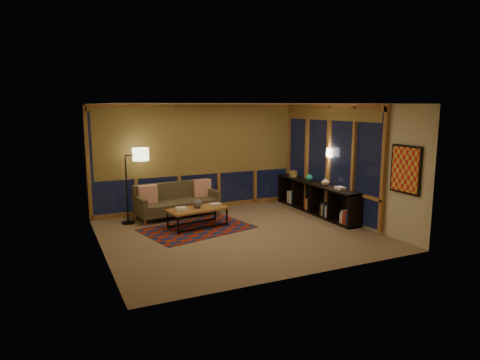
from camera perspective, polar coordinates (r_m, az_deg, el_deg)
name	(u,v)px	position (r m, az deg, el deg)	size (l,w,h in m)	color
floor	(238,234)	(9.10, -0.25, -7.15)	(5.50, 5.00, 0.01)	#967F58
ceiling	(238,104)	(8.70, -0.27, 10.12)	(5.50, 5.00, 0.01)	white
walls	(238,170)	(8.79, -0.26, 1.29)	(5.51, 5.01, 2.70)	beige
window_wall_back	(199,157)	(11.03, -5.52, 3.01)	(5.30, 0.16, 2.60)	#935532
window_wall_right	(328,160)	(10.66, 11.60, 2.61)	(0.16, 3.70, 2.60)	#935532
wall_art	(405,170)	(8.84, 21.20, 1.31)	(0.06, 0.74, 0.94)	red
wall_sconce	(330,153)	(10.49, 11.85, 3.58)	(0.12, 0.18, 0.22)	#FFEEB5
sofa	(177,201)	(10.43, -8.34, -2.74)	(1.96, 0.79, 0.80)	brown
pillow_left	(148,194)	(10.26, -12.18, -1.84)	(0.43, 0.14, 0.43)	red
pillow_right	(202,187)	(10.85, -5.08, -1.00)	(0.44, 0.15, 0.44)	red
area_rug	(197,228)	(9.48, -5.71, -6.44)	(2.26, 1.51, 0.01)	maroon
coffee_table	(198,218)	(9.53, -5.67, -5.04)	(1.31, 0.60, 0.44)	#935532
book_stack_a	(181,209)	(9.30, -7.86, -3.86)	(0.22, 0.17, 0.06)	beige
book_stack_b	(215,204)	(9.70, -3.29, -3.24)	(0.26, 0.21, 0.05)	beige
ceramic_pot	(197,204)	(9.47, -5.69, -3.14)	(0.20, 0.20, 0.20)	black
floor_lamp	(126,186)	(10.02, -14.90, -0.84)	(0.57, 0.37, 1.71)	black
bookshelf	(315,198)	(10.87, 10.03, -2.39)	(0.40, 3.06, 0.76)	black
basket	(293,174)	(11.62, 7.11, 0.82)	(0.22, 0.22, 0.17)	#A88B4B
teal_bowl	(309,178)	(11.03, 9.19, 0.31)	(0.17, 0.17, 0.17)	#1C8679
vase	(325,182)	(10.47, 11.31, -0.21)	(0.19, 0.19, 0.20)	#BDAC93
shelf_book_stack	(340,188)	(10.03, 13.21, -1.10)	(0.16, 0.23, 0.07)	beige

